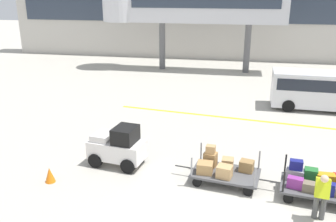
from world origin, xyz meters
The scene contains 10 objects.
ground_plane centered at (0.00, 0.00, 0.00)m, with size 120.00×120.00×0.00m, color #B2ADA0.
apron_lead_line centered at (1.28, 8.69, 0.00)m, with size 15.39×0.20×0.01m, color yellow.
terminal_building centered at (0.00, 25.98, 4.41)m, with size 44.53×2.51×8.82m.
jet_bridge centered at (-4.44, 19.99, 5.10)m, with size 14.61×3.00×6.46m.
baggage_tug centered at (-4.33, 2.77, 0.75)m, with size 2.24×1.49×1.58m.
baggage_cart_lead centered at (-0.33, 2.21, 0.51)m, with size 3.07×1.72×1.20m.
baggage_cart_middle centered at (2.74, 1.77, 0.51)m, with size 3.07×1.72×1.10m.
baggage_handler centered at (2.58, 0.52, 0.87)m, with size 0.46×0.48×1.56m.
shuttle_van centered at (4.37, 11.34, 1.23)m, with size 4.86×2.10×2.10m.
safety_cone_near centered at (-6.27, 1.02, 0.28)m, with size 0.36×0.36×0.55m, color orange.
Camera 1 is at (-0.04, -9.16, 6.52)m, focal length 38.39 mm.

